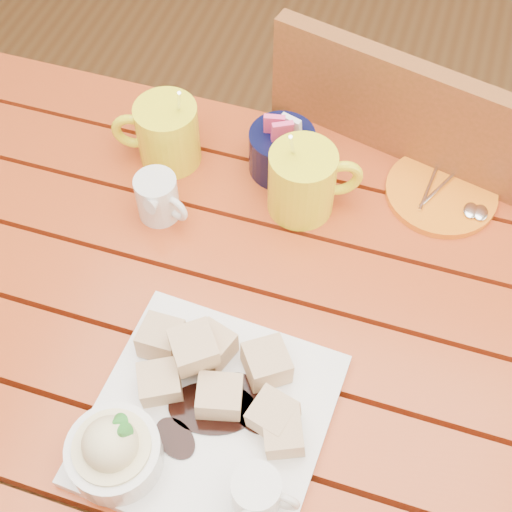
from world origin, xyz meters
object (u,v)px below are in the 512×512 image
(chair_far, at_px, (399,195))
(coffee_mug_right, at_px, (304,181))
(dessert_plate, at_px, (188,422))
(table, at_px, (236,358))
(coffee_mug_left, at_px, (166,133))
(orange_saucer, at_px, (442,193))

(chair_far, bearing_deg, coffee_mug_right, 76.33)
(dessert_plate, height_order, chair_far, chair_far)
(chair_far, bearing_deg, dessert_plate, 88.54)
(coffee_mug_right, bearing_deg, dessert_plate, -120.25)
(table, distance_m, coffee_mug_left, 0.36)
(orange_saucer, xyz_separation_m, chair_far, (-0.06, 0.18, -0.24))
(coffee_mug_right, bearing_deg, table, -123.30)
(dessert_plate, xyz_separation_m, orange_saucer, (0.23, 0.47, -0.02))
(coffee_mug_left, distance_m, chair_far, 0.52)
(dessert_plate, bearing_deg, chair_far, 75.20)
(orange_saucer, height_order, chair_far, chair_far)
(table, xyz_separation_m, coffee_mug_left, (-0.19, 0.25, 0.16))
(coffee_mug_left, relative_size, coffee_mug_right, 0.97)
(orange_saucer, bearing_deg, coffee_mug_left, -172.83)
(dessert_plate, distance_m, chair_far, 0.72)
(dessert_plate, xyz_separation_m, chair_far, (0.17, 0.65, -0.26))
(dessert_plate, relative_size, coffee_mug_right, 1.79)
(table, distance_m, chair_far, 0.53)
(coffee_mug_left, bearing_deg, coffee_mug_right, -19.34)
(table, xyz_separation_m, dessert_plate, (-0.00, -0.16, 0.14))
(coffee_mug_left, relative_size, chair_far, 0.17)
(coffee_mug_right, xyz_separation_m, orange_saucer, (0.20, 0.08, -0.05))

